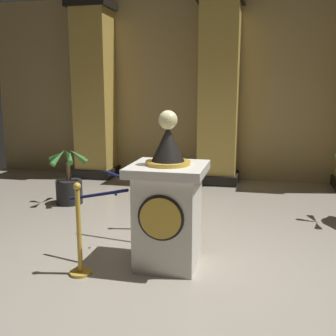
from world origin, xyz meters
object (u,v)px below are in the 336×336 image
at_px(stanchion_near, 145,205).
at_px(stanchion_far, 80,243).
at_px(pedestal_clock, 168,206).
at_px(potted_palm_left, 69,184).

height_order(stanchion_near, stanchion_far, stanchion_near).
height_order(pedestal_clock, stanchion_far, pedestal_clock).
relative_size(pedestal_clock, potted_palm_left, 1.72).
distance_m(stanchion_near, potted_palm_left, 1.92).
xyz_separation_m(pedestal_clock, potted_palm_left, (-2.23, 2.03, -0.35)).
relative_size(pedestal_clock, stanchion_near, 1.71).
bearing_deg(pedestal_clock, stanchion_near, 118.84).
bearing_deg(pedestal_clock, potted_palm_left, 137.74).
relative_size(stanchion_near, potted_palm_left, 1.01).
height_order(pedestal_clock, stanchion_near, pedestal_clock).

